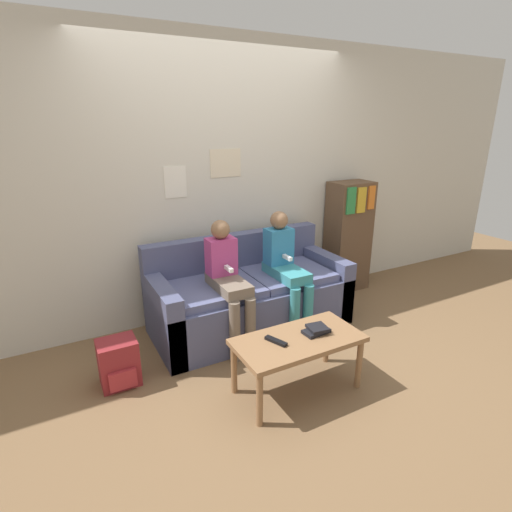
{
  "coord_description": "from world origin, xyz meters",
  "views": [
    {
      "loc": [
        -1.56,
        -2.5,
        1.86
      ],
      "look_at": [
        0.0,
        0.38,
        0.74
      ],
      "focal_mm": 28.0,
      "sensor_mm": 36.0,
      "label": 1
    }
  ],
  "objects_px": {
    "person_left": "(228,278)",
    "bookshelf": "(348,236)",
    "couch": "(249,297)",
    "coffee_table": "(298,345)",
    "person_right": "(286,266)",
    "tv_remote": "(276,341)",
    "backpack": "(119,363)"
  },
  "relations": [
    {
      "from": "couch",
      "to": "person_left",
      "type": "xyz_separation_m",
      "value": [
        -0.3,
        -0.2,
        0.31
      ]
    },
    {
      "from": "person_left",
      "to": "bookshelf",
      "type": "height_order",
      "value": "bookshelf"
    },
    {
      "from": "person_right",
      "to": "tv_remote",
      "type": "distance_m",
      "value": 0.99
    },
    {
      "from": "coffee_table",
      "to": "person_left",
      "type": "xyz_separation_m",
      "value": [
        -0.16,
        0.81,
        0.24
      ]
    },
    {
      "from": "coffee_table",
      "to": "backpack",
      "type": "distance_m",
      "value": 1.31
    },
    {
      "from": "couch",
      "to": "person_right",
      "type": "relative_size",
      "value": 1.64
    },
    {
      "from": "coffee_table",
      "to": "person_left",
      "type": "relative_size",
      "value": 0.83
    },
    {
      "from": "person_left",
      "to": "backpack",
      "type": "bearing_deg",
      "value": -172.21
    },
    {
      "from": "person_left",
      "to": "bookshelf",
      "type": "bearing_deg",
      "value": 16.01
    },
    {
      "from": "couch",
      "to": "person_left",
      "type": "distance_m",
      "value": 0.48
    },
    {
      "from": "person_right",
      "to": "bookshelf",
      "type": "xyz_separation_m",
      "value": [
        1.13,
        0.49,
        0.0
      ]
    },
    {
      "from": "couch",
      "to": "tv_remote",
      "type": "relative_size",
      "value": 10.36
    },
    {
      "from": "person_right",
      "to": "bookshelf",
      "type": "relative_size",
      "value": 0.89
    },
    {
      "from": "coffee_table",
      "to": "bookshelf",
      "type": "height_order",
      "value": "bookshelf"
    },
    {
      "from": "person_left",
      "to": "couch",
      "type": "bearing_deg",
      "value": 33.54
    },
    {
      "from": "coffee_table",
      "to": "person_right",
      "type": "bearing_deg",
      "value": 63.14
    },
    {
      "from": "person_left",
      "to": "person_right",
      "type": "bearing_deg",
      "value": 0.23
    },
    {
      "from": "person_left",
      "to": "bookshelf",
      "type": "distance_m",
      "value": 1.77
    },
    {
      "from": "person_left",
      "to": "bookshelf",
      "type": "relative_size",
      "value": 0.88
    },
    {
      "from": "couch",
      "to": "coffee_table",
      "type": "relative_size",
      "value": 1.99
    },
    {
      "from": "bookshelf",
      "to": "person_left",
      "type": "bearing_deg",
      "value": -163.99
    },
    {
      "from": "coffee_table",
      "to": "tv_remote",
      "type": "xyz_separation_m",
      "value": [
        -0.17,
        0.02,
        0.06
      ]
    },
    {
      "from": "backpack",
      "to": "person_left",
      "type": "bearing_deg",
      "value": 7.79
    },
    {
      "from": "couch",
      "to": "coffee_table",
      "type": "bearing_deg",
      "value": -97.87
    },
    {
      "from": "tv_remote",
      "to": "bookshelf",
      "type": "bearing_deg",
      "value": 15.0
    },
    {
      "from": "person_left",
      "to": "bookshelf",
      "type": "xyz_separation_m",
      "value": [
        1.7,
        0.49,
        0.01
      ]
    },
    {
      "from": "person_left",
      "to": "tv_remote",
      "type": "bearing_deg",
      "value": -90.61
    },
    {
      "from": "coffee_table",
      "to": "person_right",
      "type": "distance_m",
      "value": 0.94
    },
    {
      "from": "bookshelf",
      "to": "backpack",
      "type": "relative_size",
      "value": 3.47
    },
    {
      "from": "coffee_table",
      "to": "person_left",
      "type": "bearing_deg",
      "value": 101.1
    },
    {
      "from": "coffee_table",
      "to": "backpack",
      "type": "height_order",
      "value": "coffee_table"
    },
    {
      "from": "couch",
      "to": "person_right",
      "type": "xyz_separation_m",
      "value": [
        0.27,
        -0.2,
        0.32
      ]
    }
  ]
}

